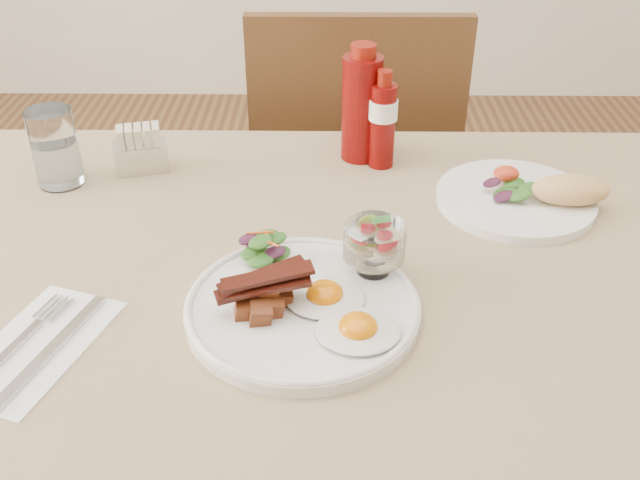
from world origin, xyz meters
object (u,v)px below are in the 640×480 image
table (368,328)px  hot_sauce_bottle (383,121)px  sugar_caddy (141,151)px  ketchup_bottle (362,106)px  second_plate (528,196)px  chair_far (353,183)px  water_glass (56,152)px  fruit_cup (374,242)px  main_plate (303,308)px

table → hot_sauce_bottle: (0.03, 0.31, 0.17)m
table → sugar_caddy: 0.47m
table → ketchup_bottle: (-0.00, 0.34, 0.18)m
ketchup_bottle → second_plate: bearing=-32.7°
table → hot_sauce_bottle: bearing=84.3°
chair_far → water_glass: bearing=-138.4°
ketchup_bottle → water_glass: bearing=-168.4°
chair_far → sugar_caddy: 0.58m
table → chair_far: (0.00, 0.66, -0.14)m
second_plate → fruit_cup: bearing=-141.1°
main_plate → hot_sauce_bottle: 0.41m
main_plate → water_glass: bearing=140.5°
main_plate → ketchup_bottle: ketchup_bottle is taller
ketchup_bottle → water_glass: ketchup_bottle is taller
table → sugar_caddy: size_ratio=14.44×
ketchup_bottle → sugar_caddy: bearing=-171.5°
table → fruit_cup: 0.15m
hot_sauce_bottle → sugar_caddy: size_ratio=1.75×
table → water_glass: bearing=152.9°
fruit_cup → main_plate: bearing=-142.5°
main_plate → second_plate: (0.33, 0.26, 0.01)m
fruit_cup → sugar_caddy: size_ratio=0.85×
fruit_cup → hot_sauce_bottle: size_ratio=0.49×
sugar_caddy → hot_sauce_bottle: bearing=-11.2°
chair_far → hot_sauce_bottle: (0.03, -0.35, 0.31)m
sugar_caddy → ketchup_bottle: bearing=-6.1°
second_plate → sugar_caddy: bearing=170.1°
fruit_cup → second_plate: (0.24, 0.19, -0.04)m
ketchup_bottle → water_glass: (-0.47, -0.10, -0.04)m
main_plate → chair_far: bearing=83.5°
table → second_plate: 0.32m
chair_far → water_glass: size_ratio=7.66×
fruit_cup → sugar_caddy: (-0.36, 0.30, -0.03)m
second_plate → water_glass: size_ratio=2.06×
second_plate → hot_sauce_bottle: (-0.21, 0.13, 0.06)m
second_plate → main_plate: bearing=-141.5°
fruit_cup → sugar_caddy: bearing=140.2°
main_plate → table: bearing=42.7°
fruit_cup → water_glass: 0.54m
hot_sauce_bottle → main_plate: bearing=-106.6°
water_glass → main_plate: bearing=-39.5°
chair_far → ketchup_bottle: bearing=-90.3°
chair_far → ketchup_bottle: (-0.00, -0.32, 0.32)m
table → sugar_caddy: (-0.36, 0.29, 0.12)m
main_plate → second_plate: second_plate is taller
ketchup_bottle → water_glass: 0.48m
fruit_cup → chair_far: bearing=90.2°
fruit_cup → second_plate: size_ratio=0.31×
sugar_caddy → water_glass: size_ratio=0.76×
chair_far → water_glass: (-0.47, -0.42, 0.28)m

